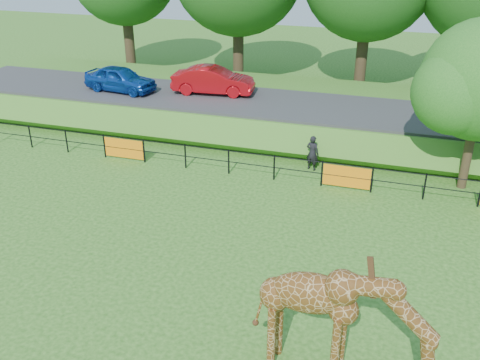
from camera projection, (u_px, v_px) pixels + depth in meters
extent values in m
plane|color=#265816|center=(207.00, 292.00, 15.63)|extent=(90.00, 90.00, 0.00)
cube|color=#265816|center=(308.00, 111.00, 28.67)|extent=(40.00, 9.00, 1.30)
cube|color=#333335|center=(303.00, 106.00, 27.08)|extent=(40.00, 5.00, 0.12)
imported|color=blue|center=(120.00, 79.00, 29.06)|extent=(4.20, 2.13, 1.37)
imported|color=red|center=(213.00, 80.00, 28.64)|extent=(4.51, 1.98, 1.44)
imported|color=black|center=(312.00, 153.00, 23.10)|extent=(0.66, 0.53, 1.57)
cylinder|color=#362918|center=(468.00, 151.00, 21.17)|extent=(0.36, 0.36, 3.20)
sphere|color=#1D5E1A|center=(456.00, 92.00, 19.73)|extent=(3.22, 3.22, 3.22)
cylinder|color=#362918|center=(129.00, 38.00, 37.23)|extent=(0.70, 0.70, 5.00)
cylinder|color=#362918|center=(238.00, 45.00, 35.08)|extent=(0.70, 0.70, 5.00)
cylinder|color=#362918|center=(362.00, 53.00, 32.92)|extent=(0.70, 0.70, 5.00)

